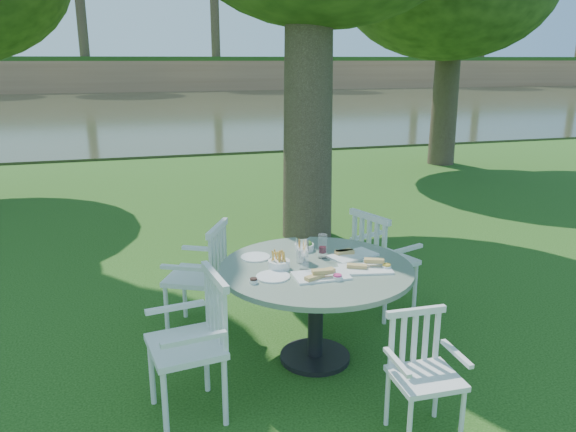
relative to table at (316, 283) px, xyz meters
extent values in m
plane|color=#13390C|center=(0.13, 1.04, -0.65)|extent=(140.00, 140.00, 0.00)
cylinder|color=black|center=(0.00, 0.00, -0.63)|extent=(0.56, 0.56, 0.04)
cylinder|color=black|center=(0.00, 0.00, -0.26)|extent=(0.12, 0.12, 0.71)
cylinder|color=slate|center=(0.00, 0.00, 0.12)|extent=(1.49, 1.49, 0.04)
cylinder|color=white|center=(1.18, 0.55, -0.41)|extent=(0.04, 0.04, 0.49)
cylinder|color=white|center=(1.03, 0.96, -0.41)|extent=(0.04, 0.04, 0.49)
cylinder|color=white|center=(0.81, 0.42, -0.41)|extent=(0.04, 0.04, 0.49)
cylinder|color=white|center=(0.66, 0.83, -0.41)|extent=(0.04, 0.04, 0.49)
cube|color=white|center=(0.92, 0.69, -0.14)|extent=(0.60, 0.62, 0.04)
cube|color=white|center=(0.72, 0.62, 0.08)|extent=(0.21, 0.48, 0.50)
cylinder|color=white|center=(-0.92, 1.06, -0.41)|extent=(0.04, 0.04, 0.48)
cylinder|color=white|center=(-1.11, 0.68, -0.41)|extent=(0.04, 0.04, 0.48)
cylinder|color=white|center=(-0.57, 0.89, -0.41)|extent=(0.04, 0.04, 0.48)
cylinder|color=white|center=(-0.76, 0.50, -0.41)|extent=(0.04, 0.04, 0.48)
cube|color=white|center=(-0.84, 0.78, -0.15)|extent=(0.62, 0.64, 0.04)
cube|color=white|center=(-0.65, 0.69, 0.07)|extent=(0.26, 0.46, 0.49)
cylinder|color=white|center=(-1.28, -0.26, -0.41)|extent=(0.04, 0.04, 0.49)
cylinder|color=white|center=(-1.22, -0.69, -0.41)|extent=(0.04, 0.04, 0.49)
cylinder|color=white|center=(-0.89, -0.21, -0.41)|extent=(0.04, 0.04, 0.49)
cylinder|color=white|center=(-0.84, -0.64, -0.41)|extent=(0.04, 0.04, 0.49)
cube|color=white|center=(-1.06, -0.45, -0.15)|extent=(0.52, 0.55, 0.04)
cube|color=white|center=(-0.84, -0.42, 0.08)|extent=(0.11, 0.50, 0.50)
cylinder|color=white|center=(0.17, -1.25, -0.45)|extent=(0.03, 0.03, 0.40)
cylinder|color=white|center=(0.52, -1.26, -0.45)|extent=(0.03, 0.03, 0.40)
cylinder|color=white|center=(0.18, -0.93, -0.45)|extent=(0.03, 0.03, 0.40)
cylinder|color=white|center=(0.53, -0.94, -0.45)|extent=(0.03, 0.03, 0.40)
cube|color=white|center=(0.35, -1.09, -0.24)|extent=(0.41, 0.38, 0.04)
cube|color=white|center=(0.36, -0.92, -0.05)|extent=(0.41, 0.05, 0.41)
cube|color=white|center=(-0.03, -0.21, 0.15)|extent=(0.41, 0.25, 0.02)
cube|color=white|center=(0.33, -0.17, 0.15)|extent=(0.43, 0.30, 0.02)
cube|color=white|center=(0.36, 0.13, 0.15)|extent=(0.44, 0.33, 0.02)
cylinder|color=white|center=(-0.37, -0.12, 0.15)|extent=(0.25, 0.25, 0.01)
cylinder|color=white|center=(-0.40, 0.32, 0.15)|extent=(0.23, 0.23, 0.01)
cylinder|color=white|center=(-0.29, 0.04, 0.17)|extent=(0.17, 0.17, 0.06)
cylinder|color=white|center=(0.03, 0.39, 0.17)|extent=(0.16, 0.16, 0.05)
cylinder|color=silver|center=(-0.07, 0.14, 0.24)|extent=(0.10, 0.10, 0.20)
cylinder|color=white|center=(0.11, 0.17, 0.24)|extent=(0.07, 0.07, 0.20)
cylinder|color=white|center=(-0.09, 0.12, 0.20)|extent=(0.07, 0.07, 0.12)
cylinder|color=white|center=(-0.11, -0.04, 0.20)|extent=(0.07, 0.07, 0.12)
cylinder|color=white|center=(0.06, -0.30, 0.15)|extent=(0.07, 0.07, 0.03)
cylinder|color=white|center=(0.49, -0.21, 0.15)|extent=(0.07, 0.07, 0.03)
cylinder|color=white|center=(0.41, -0.06, 0.16)|extent=(0.08, 0.08, 0.03)
cylinder|color=white|center=(-0.54, -0.19, 0.15)|extent=(0.06, 0.06, 0.03)
cube|color=#2D321D|center=(0.13, 24.04, -0.65)|extent=(100.00, 28.00, 0.12)
cube|color=#A06C4B|center=(0.13, 39.54, 0.45)|extent=(100.00, 3.00, 2.20)
cube|color=#13390C|center=(0.13, 47.04, 1.70)|extent=(100.00, 18.00, 0.30)
camera|label=1|loc=(-1.33, -3.82, 1.67)|focal=35.00mm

